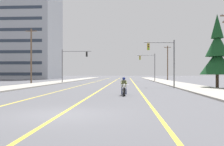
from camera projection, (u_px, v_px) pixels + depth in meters
ground_plane at (61, 114)px, 10.70m from camera, size 400.00×400.00×0.00m
lane_stripe_center at (114, 81)px, 55.63m from camera, size 0.16×100.00×0.01m
lane_stripe_left at (96, 81)px, 55.85m from camera, size 0.16×100.00×0.01m
lane_stripe_right at (133, 81)px, 55.39m from camera, size 0.16×100.00×0.01m
sidewalk_kerb_right at (167, 82)px, 50.00m from camera, size 4.40×110.00×0.14m
sidewalk_kerb_left at (60, 82)px, 51.27m from camera, size 4.40×110.00×0.14m
motorcycle_with_rider at (124, 88)px, 20.20m from camera, size 0.70×2.19×1.46m
traffic_signal_near_right at (166, 56)px, 33.19m from camera, size 4.10×0.57×6.20m
traffic_signal_near_left at (71, 61)px, 46.39m from camera, size 5.45×0.37×6.20m
traffic_signal_mid_right at (150, 63)px, 56.15m from camera, size 3.97×0.37×6.20m
utility_pole_left_near at (31, 55)px, 44.41m from camera, size 1.99×0.26×9.67m
utility_pole_right_far at (168, 62)px, 67.61m from camera, size 1.88×0.26×9.20m
conifer_tree_right_verge_near at (217, 54)px, 29.75m from camera, size 4.00×4.00×8.80m
apartment_building_far_left_block at (25, 34)px, 82.53m from camera, size 21.20×17.64×29.82m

